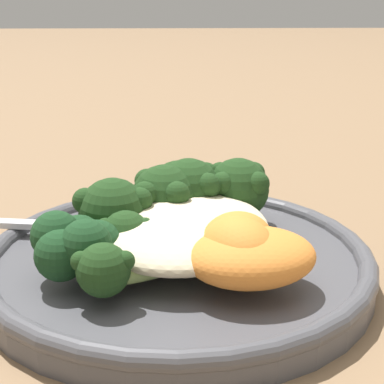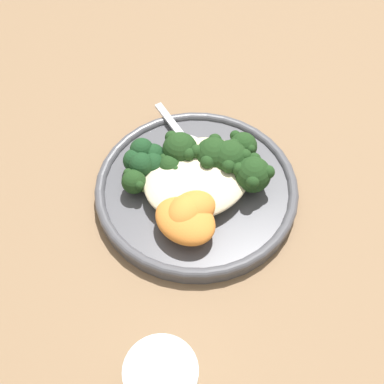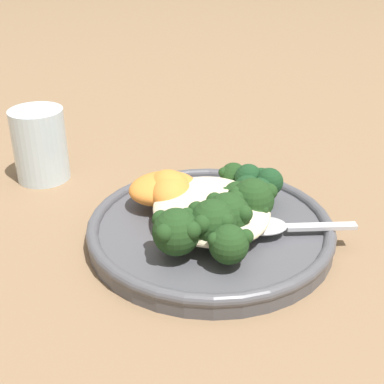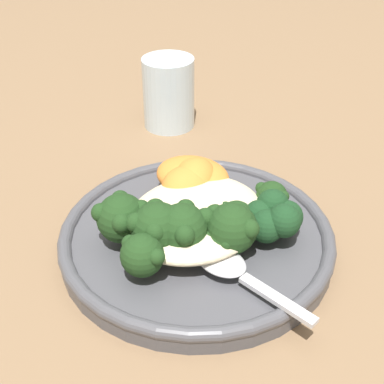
# 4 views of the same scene
# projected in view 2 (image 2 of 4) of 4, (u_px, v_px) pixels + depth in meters

# --- Properties ---
(ground_plane) EXTENTS (4.00, 4.00, 0.00)m
(ground_plane) POSITION_uv_depth(u_px,v_px,m) (206.00, 189.00, 0.65)
(ground_plane) COLOR #846647
(plate) EXTENTS (0.24, 0.24, 0.02)m
(plate) POSITION_uv_depth(u_px,v_px,m) (198.00, 191.00, 0.63)
(plate) COLOR #4C4C51
(plate) RESTS_ON ground_plane
(quinoa_mound) EXTENTS (0.13, 0.11, 0.03)m
(quinoa_mound) POSITION_uv_depth(u_px,v_px,m) (198.00, 177.00, 0.61)
(quinoa_mound) COLOR beige
(quinoa_mound) RESTS_ON plate
(broccoli_stalk_0) EXTENTS (0.10, 0.05, 0.04)m
(broccoli_stalk_0) POSITION_uv_depth(u_px,v_px,m) (247.00, 178.00, 0.60)
(broccoli_stalk_0) COLOR #9EBC66
(broccoli_stalk_0) RESTS_ON plate
(broccoli_stalk_1) EXTENTS (0.11, 0.06, 0.03)m
(broccoli_stalk_1) POSITION_uv_depth(u_px,v_px,m) (235.00, 157.00, 0.63)
(broccoli_stalk_1) COLOR #9EBC66
(broccoli_stalk_1) RESTS_ON plate
(broccoli_stalk_2) EXTENTS (0.09, 0.06, 0.04)m
(broccoli_stalk_2) POSITION_uv_depth(u_px,v_px,m) (228.00, 162.00, 0.61)
(broccoli_stalk_2) COLOR #9EBC66
(broccoli_stalk_2) RESTS_ON plate
(broccoli_stalk_3) EXTENTS (0.07, 0.07, 0.04)m
(broccoli_stalk_3) POSITION_uv_depth(u_px,v_px,m) (212.00, 160.00, 0.62)
(broccoli_stalk_3) COLOR #9EBC66
(broccoli_stalk_3) RESTS_ON plate
(broccoli_stalk_4) EXTENTS (0.05, 0.10, 0.03)m
(broccoli_stalk_4) POSITION_uv_depth(u_px,v_px,m) (192.00, 165.00, 0.62)
(broccoli_stalk_4) COLOR #9EBC66
(broccoli_stalk_4) RESTS_ON plate
(broccoli_stalk_5) EXTENTS (0.04, 0.10, 0.04)m
(broccoli_stalk_5) POSITION_uv_depth(u_px,v_px,m) (182.00, 155.00, 0.62)
(broccoli_stalk_5) COLOR #9EBC66
(broccoli_stalk_5) RESTS_ON plate
(broccoli_stalk_6) EXTENTS (0.03, 0.10, 0.03)m
(broccoli_stalk_6) POSITION_uv_depth(u_px,v_px,m) (178.00, 174.00, 0.62)
(broccoli_stalk_6) COLOR #9EBC66
(broccoli_stalk_6) RESTS_ON plate
(broccoli_stalk_7) EXTENTS (0.08, 0.09, 0.03)m
(broccoli_stalk_7) POSITION_uv_depth(u_px,v_px,m) (152.00, 187.00, 0.61)
(broccoli_stalk_7) COLOR #9EBC66
(broccoli_stalk_7) RESTS_ON plate
(sweet_potato_chunk_0) EXTENTS (0.07, 0.08, 0.03)m
(sweet_potato_chunk_0) POSITION_uv_depth(u_px,v_px,m) (185.00, 220.00, 0.58)
(sweet_potato_chunk_0) COLOR orange
(sweet_potato_chunk_0) RESTS_ON plate
(sweet_potato_chunk_1) EXTENTS (0.06, 0.05, 0.03)m
(sweet_potato_chunk_1) POSITION_uv_depth(u_px,v_px,m) (185.00, 213.00, 0.58)
(sweet_potato_chunk_1) COLOR orange
(sweet_potato_chunk_1) RESTS_ON plate
(sweet_potato_chunk_2) EXTENTS (0.06, 0.05, 0.03)m
(sweet_potato_chunk_2) POSITION_uv_depth(u_px,v_px,m) (193.00, 208.00, 0.58)
(sweet_potato_chunk_2) COLOR orange
(sweet_potato_chunk_2) RESTS_ON plate
(kale_tuft) EXTENTS (0.05, 0.05, 0.03)m
(kale_tuft) POSITION_uv_depth(u_px,v_px,m) (145.00, 159.00, 0.62)
(kale_tuft) COLOR #193D1E
(kale_tuft) RESTS_ON plate
(spoon) EXTENTS (0.04, 0.11, 0.01)m
(spoon) POSITION_uv_depth(u_px,v_px,m) (188.00, 143.00, 0.65)
(spoon) COLOR silver
(spoon) RESTS_ON plate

